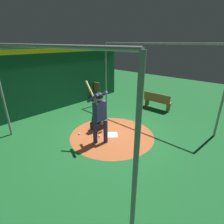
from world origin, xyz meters
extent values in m
plane|color=#195B28|center=(0.00, 0.00, 0.00)|extent=(25.02, 25.02, 0.00)
cylinder|color=#AD562D|center=(0.00, 0.00, 0.00)|extent=(3.16, 3.16, 0.01)
cube|color=white|center=(0.00, 0.00, 0.01)|extent=(0.59, 0.59, 0.01)
cylinder|color=navy|center=(0.17, -0.51, 0.43)|extent=(0.15, 0.15, 0.86)
cylinder|color=navy|center=(-0.07, -0.78, 0.43)|extent=(0.15, 0.15, 0.86)
cube|color=navy|center=(0.05, -0.65, 1.19)|extent=(0.22, 0.44, 0.65)
cylinder|color=navy|center=(-0.05, -0.45, 1.66)|extent=(0.52, 0.09, 0.40)
cylinder|color=navy|center=(-0.05, -0.85, 1.66)|extent=(0.52, 0.09, 0.40)
sphere|color=tan|center=(0.05, -0.65, 1.64)|extent=(0.22, 0.22, 0.22)
sphere|color=black|center=(0.05, -0.65, 1.70)|extent=(0.25, 0.25, 0.25)
cylinder|color=tan|center=(-0.17, -0.78, 1.79)|extent=(0.54, 0.06, 0.73)
cube|color=black|center=(-0.78, -0.05, 0.15)|extent=(0.40, 0.40, 0.30)
cube|color=black|center=(-0.74, -0.05, 0.53)|extent=(0.31, 0.40, 0.49)
sphere|color=tan|center=(-0.72, -0.05, 0.87)|extent=(0.23, 0.23, 0.23)
cube|color=gray|center=(-0.62, -0.05, 0.87)|extent=(0.03, 0.20, 0.20)
ellipsoid|color=brown|center=(-0.46, 0.01, 0.40)|extent=(0.12, 0.28, 0.22)
cube|color=#145133|center=(-4.08, 0.00, 1.53)|extent=(0.20, 9.02, 3.06)
cube|color=yellow|center=(-3.97, 0.00, 2.91)|extent=(0.03, 8.84, 0.20)
cylinder|color=gray|center=(-2.86, -2.58, 1.62)|extent=(0.08, 0.08, 3.24)
cylinder|color=gray|center=(2.86, -2.58, 1.62)|extent=(0.08, 0.08, 3.24)
cylinder|color=gray|center=(-2.86, 2.58, 1.62)|extent=(0.08, 0.08, 3.24)
cylinder|color=gray|center=(2.86, 2.58, 1.62)|extent=(0.08, 0.08, 3.24)
cylinder|color=gray|center=(0.00, -2.58, 3.24)|extent=(5.72, 0.07, 0.07)
cylinder|color=gray|center=(0.00, 2.58, 3.24)|extent=(5.72, 0.07, 0.07)
cube|color=olive|center=(-3.83, 2.65, 0.53)|extent=(0.70, 0.04, 1.05)
cylinder|color=black|center=(-4.08, 2.71, 0.42)|extent=(0.06, 0.14, 0.84)
cylinder|color=black|center=(-3.96, 2.71, 0.40)|extent=(0.06, 0.20, 0.80)
cylinder|color=tan|center=(-3.84, 2.71, 0.46)|extent=(0.06, 0.15, 0.92)
cylinder|color=black|center=(-3.72, 2.71, 0.43)|extent=(0.06, 0.14, 0.86)
cylinder|color=olive|center=(-3.60, 2.71, 0.43)|extent=(0.06, 0.19, 0.86)
cube|color=olive|center=(-0.19, 3.72, 0.42)|extent=(1.48, 0.36, 0.05)
cube|color=olive|center=(-0.19, 3.56, 0.65)|extent=(1.48, 0.04, 0.40)
cube|color=olive|center=(-0.81, 3.72, 0.20)|extent=(0.08, 0.32, 0.40)
cube|color=olive|center=(0.43, 3.72, 0.20)|extent=(0.08, 0.32, 0.40)
sphere|color=white|center=(-0.94, -0.83, 0.04)|extent=(0.07, 0.07, 0.07)
sphere|color=white|center=(-0.25, -0.43, 0.04)|extent=(0.07, 0.07, 0.07)
camera|label=1|loc=(3.97, -4.27, 3.32)|focal=28.00mm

